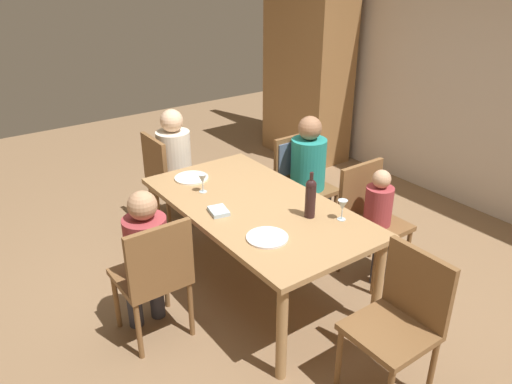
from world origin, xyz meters
The scene contains 19 objects.
ground_plane centered at (0.00, 0.00, 0.00)m, with size 10.00×10.00×0.00m, color #846647.
rear_room_partition centered at (0.00, 2.69, 1.35)m, with size 6.40×0.12×2.70m, color beige.
armoire_cabinet centered at (-2.02, 2.24, 1.10)m, with size 1.18×0.62×2.18m.
dining_table centered at (0.00, 0.00, 0.66)m, with size 1.85×0.99×0.74m.
chair_far_left centered at (-0.54, 0.87, 0.59)m, with size 0.46×0.44×0.92m.
chair_near centered at (0.09, -0.87, 0.53)m, with size 0.44×0.44×0.92m.
chair_left_end centered at (-1.30, -0.09, 0.53)m, with size 0.44×0.44×0.92m.
chair_far_right centered at (0.33, 0.87, 0.53)m, with size 0.44×0.44×0.92m.
chair_right_end centered at (1.30, 0.09, 0.53)m, with size 0.44×0.44×0.92m.
person_woman_host centered at (-0.39, 0.87, 0.66)m, with size 0.36×0.31×1.15m.
person_man_bearded centered at (-0.03, -0.87, 0.63)m, with size 0.33×0.28×1.08m.
person_man_guest centered at (-1.30, 0.03, 0.66)m, with size 0.31×0.36×1.15m.
person_child_small centered at (0.44, 0.87, 0.56)m, with size 0.25×0.22×0.94m.
wine_bottle_tall_green centered at (0.37, 0.19, 0.89)m, with size 0.07×0.07×0.34m.
wine_glass_near_left centered at (0.54, 0.35, 0.84)m, with size 0.07×0.07×0.15m.
wine_glass_centre centered at (-0.41, -0.21, 0.84)m, with size 0.07×0.07×0.15m.
dinner_plate_host centered at (0.44, -0.23, 0.74)m, with size 0.28×0.28×0.01m, color white.
dinner_plate_guest_left centered at (-0.69, -0.16, 0.74)m, with size 0.28×0.28×0.01m, color white.
folded_napkin centered at (-0.04, -0.30, 0.75)m, with size 0.16×0.12×0.03m, color #ADC6D6.
Camera 1 is at (2.66, -1.92, 2.41)m, focal length 35.06 mm.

